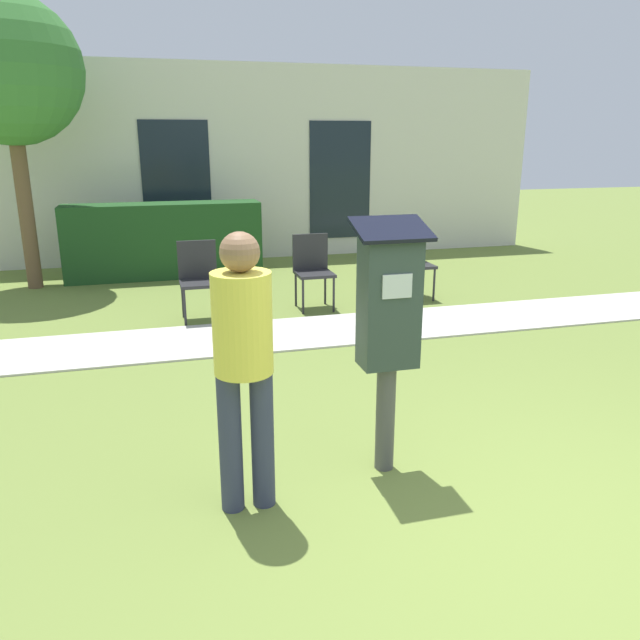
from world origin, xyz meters
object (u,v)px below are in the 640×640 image
at_px(outdoor_chair_middle, 312,265).
at_px(outdoor_chair_right, 413,257).
at_px(parking_meter, 389,315).
at_px(outdoor_chair_left, 198,274).
at_px(person_standing, 243,353).

bearing_deg(outdoor_chair_middle, outdoor_chair_right, 15.43).
relative_size(parking_meter, outdoor_chair_right, 1.77).
bearing_deg(parking_meter, outdoor_chair_middle, 82.01).
bearing_deg(outdoor_chair_left, outdoor_chair_right, 27.25).
xyz_separation_m(parking_meter, outdoor_chair_right, (1.94, 4.07, -0.49)).
bearing_deg(parking_meter, outdoor_chair_right, 64.55).
bearing_deg(outdoor_chair_right, parking_meter, -95.83).
xyz_separation_m(parking_meter, outdoor_chair_left, (-0.84, 3.78, -0.49)).
height_order(parking_meter, outdoor_chair_right, parking_meter).
xyz_separation_m(outdoor_chair_middle, outdoor_chair_right, (1.39, 0.15, 0.00)).
relative_size(person_standing, outdoor_chair_right, 1.76).
xyz_separation_m(person_standing, outdoor_chair_left, (0.07, 3.98, -0.40)).
distance_m(parking_meter, outdoor_chair_right, 4.54).
distance_m(outdoor_chair_left, outdoor_chair_middle, 1.40).
xyz_separation_m(person_standing, outdoor_chair_middle, (1.45, 4.12, -0.40)).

